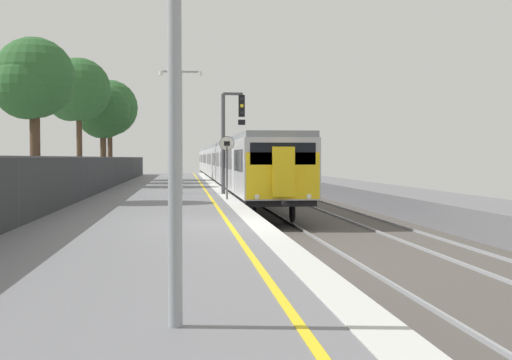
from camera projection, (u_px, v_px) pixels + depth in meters
name	position (u px, v px, depth m)	size (l,w,h in m)	color
ground	(347.00, 248.00, 16.60)	(17.40, 110.00, 1.21)	slate
commuter_train_at_platform	(226.00, 163.00, 54.76)	(2.83, 63.24, 3.81)	#B7B7BC
signal_gantry	(229.00, 130.00, 30.02)	(1.10, 0.24, 4.66)	#47474C
speed_limit_sign	(227.00, 159.00, 26.06)	(0.59, 0.08, 2.54)	#59595B
platform_lamp_mid	(181.00, 121.00, 30.27)	(2.00, 0.20, 5.75)	#93999E
platform_back_fence	(17.00, 190.00, 15.65)	(0.07, 99.00, 1.72)	#282B2D
background_tree_left	(108.00, 109.00, 48.28)	(4.12, 4.12, 7.43)	#473323
background_tree_centre	(32.00, 82.00, 24.08)	(3.00, 3.14, 6.14)	#473323
background_tree_right	(76.00, 92.00, 37.44)	(3.70, 3.62, 7.37)	#473323
background_tree_back	(102.00, 113.00, 42.69)	(3.54, 3.54, 6.46)	#473323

